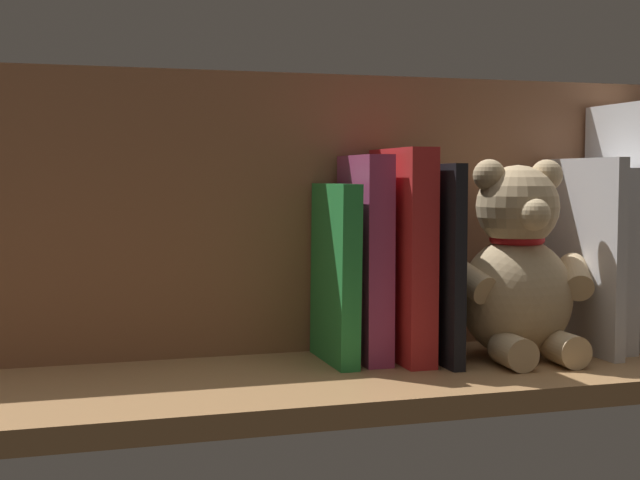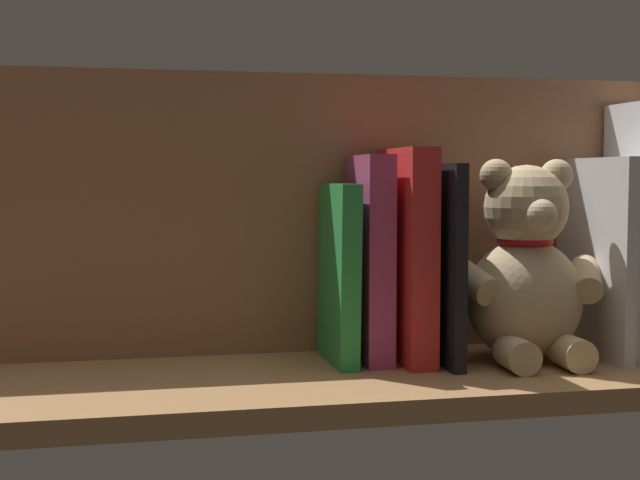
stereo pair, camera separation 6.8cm
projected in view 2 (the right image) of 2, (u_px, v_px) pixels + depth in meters
ground_plane at (320, 382)px, 87.74cm from camera, size 102.93×25.84×2.20cm
shelf_back_panel at (300, 214)px, 96.98cm from camera, size 102.93×1.50×30.34cm
book_1 at (612, 260)px, 97.14cm from camera, size 2.51×12.52×20.13cm
book_2 at (594, 257)px, 95.32cm from camera, size 1.29×14.95×21.21cm
teddy_bear at (526, 272)px, 92.14cm from camera, size 17.05×13.82×21.04cm
book_3 at (437, 263)px, 92.09cm from camera, size 1.29×14.04×20.51cm
book_4 at (407, 255)px, 92.18cm from camera, size 2.92×12.43×22.12cm
book_5 at (369, 258)px, 92.37cm from camera, size 2.78×10.47×21.42cm
book_6 at (339, 273)px, 91.47cm from camera, size 2.29×11.09×18.51cm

